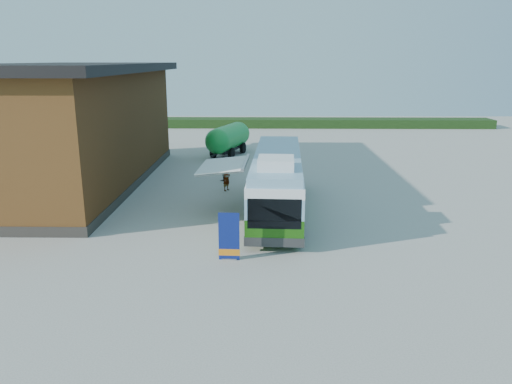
{
  "coord_description": "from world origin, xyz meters",
  "views": [
    {
      "loc": [
        1.46,
        -20.95,
        7.73
      ],
      "look_at": [
        1.05,
        2.83,
        1.4
      ],
      "focal_mm": 35.0,
      "sensor_mm": 36.0,
      "label": 1
    }
  ],
  "objects_px": {
    "banner": "(229,241)",
    "person_b": "(223,169)",
    "bus": "(277,180)",
    "picnic_table": "(261,209)",
    "person_a": "(227,178)",
    "slurry_tanker": "(228,138)"
  },
  "relations": [
    {
      "from": "person_b",
      "to": "slurry_tanker",
      "type": "xyz_separation_m",
      "value": [
        -0.26,
        8.93,
        0.65
      ]
    },
    {
      "from": "banner",
      "to": "bus",
      "type": "bearing_deg",
      "value": 74.83
    },
    {
      "from": "slurry_tanker",
      "to": "banner",
      "type": "bearing_deg",
      "value": -68.2
    },
    {
      "from": "banner",
      "to": "person_b",
      "type": "bearing_deg",
      "value": 98.22
    },
    {
      "from": "bus",
      "to": "person_b",
      "type": "height_order",
      "value": "bus"
    },
    {
      "from": "bus",
      "to": "slurry_tanker",
      "type": "relative_size",
      "value": 1.8
    },
    {
      "from": "banner",
      "to": "slurry_tanker",
      "type": "distance_m",
      "value": 22.44
    },
    {
      "from": "banner",
      "to": "slurry_tanker",
      "type": "height_order",
      "value": "slurry_tanker"
    },
    {
      "from": "person_a",
      "to": "slurry_tanker",
      "type": "height_order",
      "value": "slurry_tanker"
    },
    {
      "from": "bus",
      "to": "picnic_table",
      "type": "bearing_deg",
      "value": -115.93
    },
    {
      "from": "bus",
      "to": "slurry_tanker",
      "type": "xyz_separation_m",
      "value": [
        -3.66,
        15.94,
        -0.27
      ]
    },
    {
      "from": "bus",
      "to": "slurry_tanker",
      "type": "bearing_deg",
      "value": 105.42
    },
    {
      "from": "bus",
      "to": "banner",
      "type": "distance_m",
      "value": 6.82
    },
    {
      "from": "banner",
      "to": "person_a",
      "type": "relative_size",
      "value": 1.26
    },
    {
      "from": "slurry_tanker",
      "to": "picnic_table",
      "type": "bearing_deg",
      "value": -63.04
    },
    {
      "from": "bus",
      "to": "person_a",
      "type": "xyz_separation_m",
      "value": [
        -2.96,
        4.4,
        -0.95
      ]
    },
    {
      "from": "banner",
      "to": "picnic_table",
      "type": "distance_m",
      "value": 5.1
    },
    {
      "from": "person_b",
      "to": "picnic_table",
      "type": "bearing_deg",
      "value": 49.09
    },
    {
      "from": "picnic_table",
      "to": "person_a",
      "type": "relative_size",
      "value": 0.97
    },
    {
      "from": "person_b",
      "to": "slurry_tanker",
      "type": "distance_m",
      "value": 8.96
    },
    {
      "from": "bus",
      "to": "picnic_table",
      "type": "xyz_separation_m",
      "value": [
        -0.81,
        -1.5,
        -1.12
      ]
    },
    {
      "from": "picnic_table",
      "to": "person_a",
      "type": "height_order",
      "value": "person_a"
    }
  ]
}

